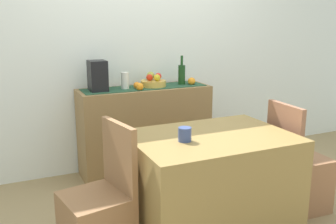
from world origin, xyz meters
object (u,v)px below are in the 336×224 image
(wine_bottle, at_px, (182,74))
(ceramic_vase, at_px, (125,81))
(chair_by_corner, at_px, (297,178))
(sideboard_console, at_px, (145,130))
(coffee_cup, at_px, (185,134))
(coffee_maker, at_px, (98,76))
(fruit_bowl, at_px, (153,83))
(dining_table, at_px, (210,184))
(chair_near_window, at_px, (99,221))

(wine_bottle, xyz_separation_m, ceramic_vase, (-0.61, 0.00, -0.03))
(ceramic_vase, bearing_deg, chair_by_corner, -50.67)
(wine_bottle, bearing_deg, sideboard_console, 180.00)
(coffee_cup, relative_size, chair_by_corner, 0.11)
(coffee_maker, xyz_separation_m, chair_by_corner, (1.31, -1.27, -0.75))
(fruit_bowl, bearing_deg, sideboard_console, 180.00)
(coffee_maker, distance_m, ceramic_vase, 0.27)
(sideboard_console, relative_size, dining_table, 1.16)
(coffee_maker, relative_size, chair_near_window, 0.32)
(sideboard_console, distance_m, wine_bottle, 0.68)
(coffee_maker, height_order, ceramic_vase, coffee_maker)
(chair_by_corner, bearing_deg, coffee_maker, 135.78)
(fruit_bowl, height_order, ceramic_vase, ceramic_vase)
(fruit_bowl, xyz_separation_m, coffee_cup, (-0.31, -1.32, -0.12))
(wine_bottle, height_order, dining_table, wine_bottle)
(coffee_maker, relative_size, ceramic_vase, 1.75)
(fruit_bowl, bearing_deg, chair_by_corner, -59.54)
(fruit_bowl, bearing_deg, coffee_cup, -103.32)
(wine_bottle, xyz_separation_m, coffee_maker, (-0.87, 0.00, 0.03))
(sideboard_console, height_order, wine_bottle, wine_bottle)
(sideboard_console, height_order, chair_near_window, chair_near_window)
(fruit_bowl, relative_size, ceramic_vase, 1.53)
(wine_bottle, relative_size, chair_by_corner, 0.33)
(sideboard_console, relative_size, ceramic_vase, 7.95)
(sideboard_console, bearing_deg, chair_near_window, -122.64)
(sideboard_console, bearing_deg, wine_bottle, 0.00)
(wine_bottle, xyz_separation_m, chair_near_window, (-1.22, -1.27, -0.72))
(fruit_bowl, bearing_deg, chair_near_window, -125.51)
(coffee_maker, relative_size, dining_table, 0.26)
(chair_near_window, bearing_deg, coffee_cup, -4.32)
(fruit_bowl, bearing_deg, ceramic_vase, 180.00)
(coffee_cup, bearing_deg, dining_table, 10.23)
(dining_table, height_order, chair_by_corner, chair_by_corner)
(coffee_maker, bearing_deg, fruit_bowl, 0.00)
(sideboard_console, relative_size, coffee_maker, 4.54)
(sideboard_console, xyz_separation_m, coffee_maker, (-0.47, 0.00, 0.58))
(chair_near_window, bearing_deg, wine_bottle, 46.13)
(wine_bottle, relative_size, chair_near_window, 0.33)
(sideboard_console, distance_m, fruit_bowl, 0.48)
(ceramic_vase, bearing_deg, fruit_bowl, 0.00)
(coffee_maker, height_order, chair_near_window, coffee_maker)
(ceramic_vase, relative_size, chair_by_corner, 0.18)
(wine_bottle, distance_m, ceramic_vase, 0.61)
(coffee_maker, xyz_separation_m, ceramic_vase, (0.27, 0.00, -0.06))
(ceramic_vase, relative_size, chair_near_window, 0.18)
(dining_table, bearing_deg, coffee_maker, 110.67)
(coffee_maker, distance_m, chair_by_corner, 1.97)
(sideboard_console, distance_m, chair_by_corner, 1.54)
(coffee_maker, bearing_deg, chair_near_window, -105.28)
(ceramic_vase, height_order, dining_table, ceramic_vase)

